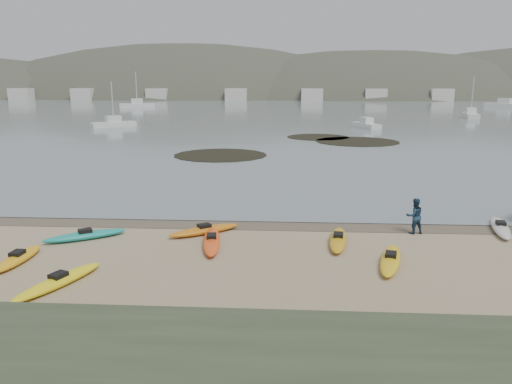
{
  "coord_description": "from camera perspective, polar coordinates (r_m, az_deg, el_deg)",
  "views": [
    {
      "loc": [
        1.44,
        -23.27,
        6.74
      ],
      "look_at": [
        0.0,
        0.0,
        1.5
      ],
      "focal_mm": 35.0,
      "sensor_mm": 36.0,
      "label": 1
    }
  ],
  "objects": [
    {
      "name": "water",
      "position": [
        323.34,
        3.36,
        11.46
      ],
      "size": [
        1200.0,
        1200.0,
        0.0
      ],
      "primitive_type": "plane",
      "color": "slate",
      "rests_on": "ground"
    },
    {
      "name": "far_town",
      "position": [
        168.4,
        5.19,
        11.01
      ],
      "size": [
        199.0,
        5.0,
        4.0
      ],
      "color": "beige",
      "rests_on": "ground"
    },
    {
      "name": "ground",
      "position": [
        24.27,
        0.0,
        -3.46
      ],
      "size": [
        600.0,
        600.0,
        0.0
      ],
      "primitive_type": "plane",
      "color": "tan",
      "rests_on": "ground"
    },
    {
      "name": "wet_sand",
      "position": [
        23.98,
        -0.04,
        -3.65
      ],
      "size": [
        60.0,
        60.0,
        0.0
      ],
      "primitive_type": "plane",
      "color": "brown",
      "rests_on": "ground"
    },
    {
      "name": "moored_boats",
      "position": [
        110.06,
        9.13,
        9.29
      ],
      "size": [
        100.08,
        64.28,
        1.25
      ],
      "color": "silver",
      "rests_on": "ground"
    },
    {
      "name": "kayaks",
      "position": [
        20.46,
        -2.17,
        -6.07
      ],
      "size": [
        21.07,
        11.01,
        0.34
      ],
      "color": "#FF5116",
      "rests_on": "ground"
    },
    {
      "name": "person_east",
      "position": [
        23.4,
        17.67,
        -2.63
      ],
      "size": [
        0.9,
        0.77,
        1.62
      ],
      "primitive_type": "imported",
      "rotation": [
        0.0,
        0.0,
        3.36
      ],
      "color": "navy",
      "rests_on": "ground"
    },
    {
      "name": "far_hills",
      "position": [
        221.68,
        13.47,
        6.46
      ],
      "size": [
        550.0,
        135.0,
        80.0
      ],
      "color": "#384235",
      "rests_on": "ground"
    },
    {
      "name": "kelp_mats",
      "position": [
        53.85,
        5.76,
        5.45
      ],
      "size": [
        22.82,
        23.29,
        0.04
      ],
      "color": "black",
      "rests_on": "water"
    }
  ]
}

